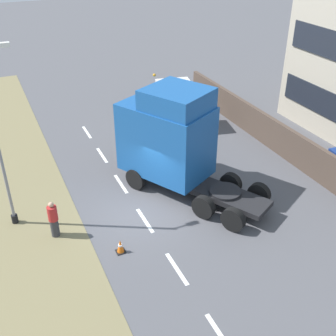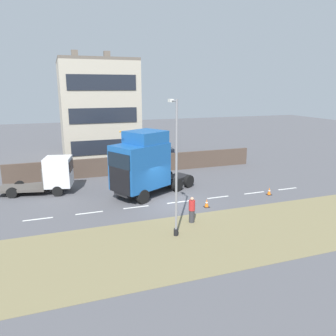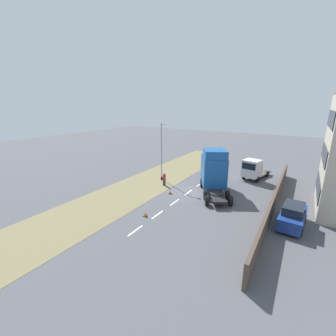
% 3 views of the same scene
% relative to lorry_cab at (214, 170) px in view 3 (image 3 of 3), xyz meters
% --- Properties ---
extents(ground_plane, '(120.00, 120.00, 0.00)m').
position_rel_lorry_cab_xyz_m(ground_plane, '(-2.17, -1.39, -2.51)').
color(ground_plane, '#515156').
rests_on(ground_plane, ground).
extents(grass_verge, '(7.00, 44.00, 0.01)m').
position_rel_lorry_cab_xyz_m(grass_verge, '(-8.17, -1.39, -2.50)').
color(grass_verge, olive).
rests_on(grass_verge, ground).
extents(lane_markings, '(0.16, 21.00, 0.00)m').
position_rel_lorry_cab_xyz_m(lane_markings, '(-2.17, -2.09, -2.51)').
color(lane_markings, white).
rests_on(lane_markings, ground).
extents(boundary_wall, '(0.25, 24.00, 1.75)m').
position_rel_lorry_cab_xyz_m(boundary_wall, '(6.83, -1.39, -1.63)').
color(boundary_wall, '#4C3D33').
rests_on(boundary_wall, ground).
extents(lorry_cab, '(5.61, 7.34, 5.13)m').
position_rel_lorry_cab_xyz_m(lorry_cab, '(0.00, 0.00, 0.00)').
color(lorry_cab, black).
rests_on(lorry_cab, ground).
extents(flatbed_truck, '(3.14, 5.87, 2.85)m').
position_rel_lorry_cab_xyz_m(flatbed_truck, '(3.14, 6.44, -1.02)').
color(flatbed_truck, silver).
rests_on(flatbed_truck, ground).
extents(parked_car, '(2.11, 4.42, 1.96)m').
position_rel_lorry_cab_xyz_m(parked_car, '(8.55, -4.23, -1.55)').
color(parked_car, navy).
rests_on(parked_car, ground).
extents(lamp_post, '(1.25, 0.27, 7.54)m').
position_rel_lorry_cab_xyz_m(lamp_post, '(-7.17, 0.06, 1.10)').
color(lamp_post, black).
rests_on(lamp_post, ground).
extents(pedestrian, '(0.39, 0.39, 1.65)m').
position_rel_lorry_cab_xyz_m(pedestrian, '(-5.86, -1.51, -1.70)').
color(pedestrian, '#333338').
rests_on(pedestrian, ground).
extents(traffic_cone_lead, '(0.36, 0.36, 0.58)m').
position_rel_lorry_cab_xyz_m(traffic_cone_lead, '(-2.95, -9.31, -2.22)').
color(traffic_cone_lead, black).
rests_on(traffic_cone_lead, ground).
extents(traffic_cone_trailing, '(0.36, 0.36, 0.58)m').
position_rel_lorry_cab_xyz_m(traffic_cone_trailing, '(-3.77, -3.55, -2.22)').
color(traffic_cone_trailing, black).
rests_on(traffic_cone_trailing, ground).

